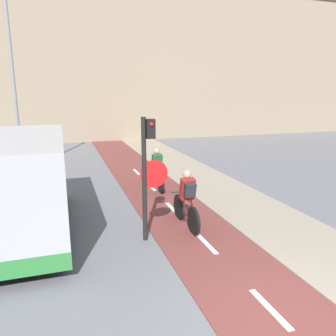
{
  "coord_description": "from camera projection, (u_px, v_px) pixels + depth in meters",
  "views": [
    {
      "loc": [
        -3.04,
        -3.47,
        3.47
      ],
      "look_at": [
        0.0,
        5.93,
        1.2
      ],
      "focal_mm": 35.0,
      "sensor_mm": 36.0,
      "label": 1
    }
  ],
  "objects": [
    {
      "name": "building_row_background",
      "position": [
        99.0,
        63.0,
        25.04
      ],
      "size": [
        60.0,
        5.2,
        11.46
      ],
      "color": "gray",
      "rests_on": "ground_plane"
    },
    {
      "name": "traffic_light_pole",
      "position": [
        148.0,
        166.0,
        7.55
      ],
      "size": [
        0.67,
        0.25,
        2.95
      ],
      "color": "black",
      "rests_on": "ground_plane"
    },
    {
      "name": "van",
      "position": [
        23.0,
        186.0,
        8.09
      ],
      "size": [
        2.05,
        5.4,
        2.47
      ],
      "color": "#B7B7BC",
      "rests_on": "ground_plane"
    },
    {
      "name": "cyclist_far",
      "position": [
        157.0,
        171.0,
        11.92
      ],
      "size": [
        0.46,
        1.77,
        1.54
      ],
      "color": "black",
      "rests_on": "ground_plane"
    },
    {
      "name": "bike_lane",
      "position": [
        289.0,
        329.0,
        4.91
      ],
      "size": [
        2.17,
        60.0,
        0.02
      ],
      "color": "brown",
      "rests_on": "ground_plane"
    },
    {
      "name": "street_lamp_far",
      "position": [
        11.0,
        58.0,
        13.49
      ],
      "size": [
        0.36,
        0.36,
        8.15
      ],
      "color": "gray",
      "rests_on": "ground_plane"
    },
    {
      "name": "ground_plane",
      "position": [
        290.0,
        330.0,
        4.91
      ],
      "size": [
        120.0,
        120.0,
        0.0
      ],
      "primitive_type": "plane",
      "color": "slate"
    },
    {
      "name": "cyclist_near",
      "position": [
        187.0,
        201.0,
        8.52
      ],
      "size": [
        0.46,
        1.8,
        1.55
      ],
      "color": "black",
      "rests_on": "ground_plane"
    }
  ]
}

